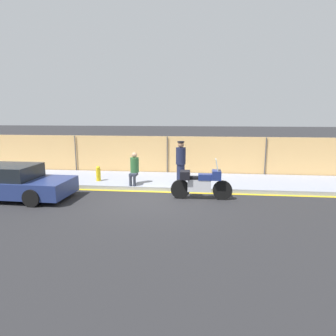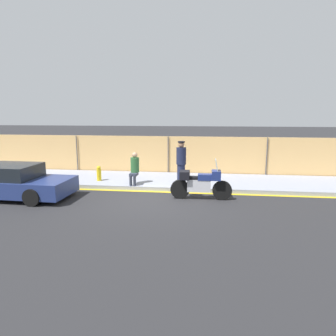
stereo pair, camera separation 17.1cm
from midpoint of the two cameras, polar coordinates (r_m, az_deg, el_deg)
The scene contains 9 objects.
ground_plane at distance 11.04m, azimuth -2.42°, elevation -6.20°, with size 120.00×120.00×0.00m, color #262628.
sidewalk at distance 13.78m, azimuth -0.43°, elevation -2.43°, with size 35.89×3.15×0.17m.
curb_paint_stripe at distance 12.20m, azimuth -1.47°, elevation -4.55°, with size 35.89×0.18×0.01m.
storefront_fence at distance 15.24m, azimuth 0.39°, elevation 2.31°, with size 34.09×0.17×1.99m.
motorcycle at distance 11.13m, azimuth 6.64°, elevation -2.86°, with size 2.27×0.51×1.51m.
officer_standing at distance 13.27m, azimuth 2.89°, elevation 1.38°, with size 0.43×0.43×1.77m.
person_seated_on_curb at distance 12.75m, azimuth -6.02°, elevation 0.28°, with size 0.36×0.68×1.35m.
parked_car_left_down_street at distance 12.78m, azimuth -27.98°, elevation -2.31°, with size 4.81×2.03×1.26m.
fire_hydrant at distance 13.69m, azimuth -12.67°, elevation -1.00°, with size 0.20×0.25×0.67m.
Camera 2 is at (1.86, -10.41, 3.18)m, focal length 32.00 mm.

